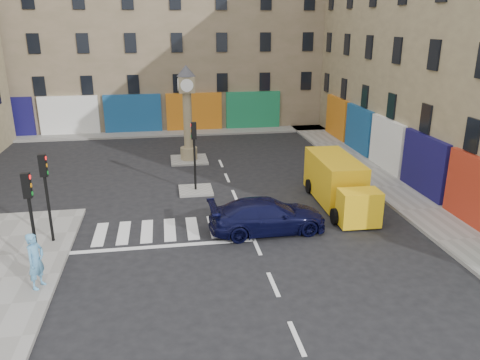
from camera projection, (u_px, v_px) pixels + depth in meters
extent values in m
plane|color=black|center=(262.00, 258.00, 18.31)|extent=(120.00, 120.00, 0.00)
cube|color=gray|center=(366.00, 170.00, 28.96)|extent=(2.60, 30.00, 0.15)
cube|color=gray|center=(159.00, 133.00, 38.42)|extent=(32.00, 2.40, 0.15)
cube|color=gray|center=(196.00, 190.00, 25.46)|extent=(1.80, 1.80, 0.12)
cube|color=gray|center=(189.00, 160.00, 31.07)|extent=(2.40, 2.40, 0.12)
cube|color=#998A64|center=(479.00, 36.00, 27.38)|extent=(10.00, 30.00, 16.00)
cube|color=#8A745C|center=(154.00, 25.00, 41.14)|extent=(32.00, 10.00, 17.00)
cylinder|color=black|center=(34.00, 234.00, 16.73)|extent=(0.12, 0.12, 2.80)
cube|color=black|center=(27.00, 186.00, 16.13)|extent=(0.28, 0.22, 0.90)
cylinder|color=black|center=(49.00, 209.00, 18.97)|extent=(0.12, 0.12, 2.80)
cube|color=black|center=(43.00, 166.00, 18.38)|extent=(0.28, 0.22, 0.90)
cylinder|color=black|center=(195.00, 165.00, 24.99)|extent=(0.12, 0.12, 2.80)
cube|color=black|center=(194.00, 131.00, 24.40)|extent=(0.28, 0.22, 0.90)
cylinder|color=#998A64|center=(189.00, 153.00, 30.92)|extent=(1.10, 1.10, 0.80)
cylinder|color=#998A64|center=(188.00, 120.00, 30.21)|extent=(0.56, 0.56, 3.60)
cube|color=#998A64|center=(186.00, 84.00, 29.48)|extent=(1.00, 1.00, 1.00)
cylinder|color=white|center=(187.00, 85.00, 28.99)|extent=(0.80, 0.06, 0.80)
cone|color=#333338|center=(186.00, 71.00, 29.20)|extent=(1.20, 1.20, 0.70)
imported|color=black|center=(267.00, 216.00, 20.38)|extent=(5.21, 2.31, 1.49)
cube|color=yellow|center=(334.00, 178.00, 23.94)|extent=(1.99, 4.59, 2.18)
cube|color=yellow|center=(359.00, 208.00, 20.83)|extent=(1.82, 1.18, 1.61)
cube|color=black|center=(360.00, 200.00, 20.66)|extent=(1.63, 0.89, 0.66)
cylinder|color=black|center=(335.00, 216.00, 21.22)|extent=(0.25, 0.76, 0.76)
cylinder|color=black|center=(375.00, 214.00, 21.48)|extent=(0.25, 0.76, 0.76)
cylinder|color=black|center=(309.00, 186.00, 25.13)|extent=(0.25, 0.76, 0.76)
cylinder|color=black|center=(343.00, 185.00, 25.39)|extent=(0.25, 0.76, 0.76)
imported|color=#5697C5|center=(36.00, 261.00, 15.71)|extent=(0.73, 0.86, 1.99)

